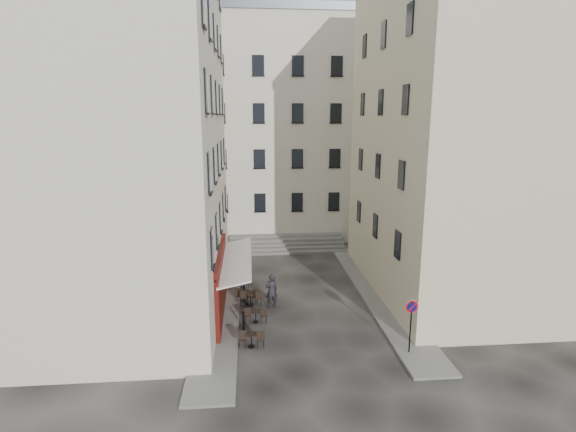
{
  "coord_description": "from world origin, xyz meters",
  "views": [
    {
      "loc": [
        -2.86,
        -21.42,
        10.23
      ],
      "look_at": [
        -0.62,
        4.0,
        4.58
      ],
      "focal_mm": 28.0,
      "sensor_mm": 36.0,
      "label": 1
    }
  ],
  "objects": [
    {
      "name": "building_left",
      "position": [
        -10.5,
        3.0,
        10.31
      ],
      "size": [
        12.2,
        16.2,
        20.6
      ],
      "color": "beige",
      "rests_on": "ground"
    },
    {
      "name": "bollard_near",
      "position": [
        -3.25,
        -1.0,
        0.53
      ],
      "size": [
        0.12,
        0.12,
        0.98
      ],
      "color": "black",
      "rests_on": "ground"
    },
    {
      "name": "bistro_table_b",
      "position": [
        -2.64,
        -0.26,
        0.41
      ],
      "size": [
        1.15,
        0.54,
        0.81
      ],
      "color": "black",
      "rests_on": "ground"
    },
    {
      "name": "building_right",
      "position": [
        10.5,
        3.5,
        9.31
      ],
      "size": [
        12.2,
        14.2,
        18.6
      ],
      "color": "beige",
      "rests_on": "ground"
    },
    {
      "name": "bollard_mid",
      "position": [
        -3.25,
        2.5,
        0.53
      ],
      "size": [
        0.12,
        0.12,
        0.98
      ],
      "color": "black",
      "rests_on": "ground"
    },
    {
      "name": "ground",
      "position": [
        0.0,
        0.0,
        0.0
      ],
      "size": [
        90.0,
        90.0,
        0.0
      ],
      "primitive_type": "plane",
      "color": "black",
      "rests_on": "ground"
    },
    {
      "name": "pedestrian",
      "position": [
        -1.74,
        1.58,
        0.95
      ],
      "size": [
        0.8,
        0.65,
        1.9
      ],
      "primitive_type": "imported",
      "rotation": [
        0.0,
        0.0,
        3.46
      ],
      "color": "black",
      "rests_on": "ground"
    },
    {
      "name": "bollard_far",
      "position": [
        -3.25,
        6.0,
        0.53
      ],
      "size": [
        0.12,
        0.12,
        0.98
      ],
      "color": "black",
      "rests_on": "ground"
    },
    {
      "name": "bistro_table_c",
      "position": [
        -2.88,
        1.95,
        0.44
      ],
      "size": [
        1.22,
        0.57,
        0.86
      ],
      "color": "black",
      "rests_on": "ground"
    },
    {
      "name": "bistro_table_e",
      "position": [
        -3.6,
        4.54,
        0.46
      ],
      "size": [
        1.28,
        0.6,
        0.9
      ],
      "color": "black",
      "rests_on": "ground"
    },
    {
      "name": "cafe_storefront",
      "position": [
        -4.32,
        1.0,
        1.88
      ],
      "size": [
        1.74,
        7.3,
        3.5
      ],
      "color": "#4D110B",
      "rests_on": "ground"
    },
    {
      "name": "sidewalk_right",
      "position": [
        4.5,
        3.0,
        0.06
      ],
      "size": [
        2.0,
        18.0,
        0.12
      ],
      "primitive_type": "cube",
      "color": "slate",
      "rests_on": "ground"
    },
    {
      "name": "stone_steps",
      "position": [
        0.0,
        12.57,
        0.4
      ],
      "size": [
        9.0,
        3.15,
        0.8
      ],
      "color": "slate",
      "rests_on": "ground"
    },
    {
      "name": "no_parking_sign",
      "position": [
        4.02,
        -4.0,
        1.8
      ],
      "size": [
        0.58,
        0.11,
        2.55
      ],
      "rotation": [
        0.0,
        0.0,
        0.1
      ],
      "color": "black",
      "rests_on": "ground"
    },
    {
      "name": "building_back",
      "position": [
        -1.0,
        19.0,
        9.31
      ],
      "size": [
        18.2,
        10.2,
        18.6
      ],
      "color": "beige",
      "rests_on": "ground"
    },
    {
      "name": "bistro_table_d",
      "position": [
        -3.08,
        2.25,
        0.43
      ],
      "size": [
        1.2,
        0.56,
        0.84
      ],
      "color": "black",
      "rests_on": "ground"
    },
    {
      "name": "bistro_table_a",
      "position": [
        -2.88,
        -2.76,
        0.43
      ],
      "size": [
        1.19,
        0.56,
        0.84
      ],
      "color": "black",
      "rests_on": "ground"
    },
    {
      "name": "sidewalk_left",
      "position": [
        -4.5,
        4.0,
        0.06
      ],
      "size": [
        2.0,
        22.0,
        0.12
      ],
      "primitive_type": "cube",
      "color": "slate",
      "rests_on": "ground"
    }
  ]
}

